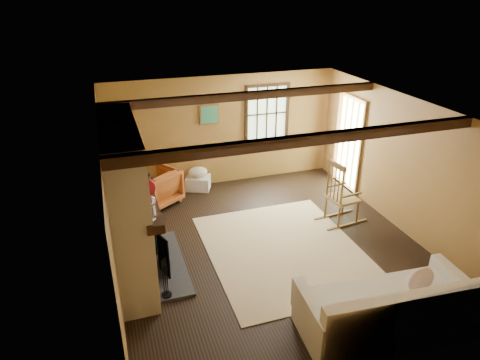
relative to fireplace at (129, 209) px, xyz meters
name	(u,v)px	position (x,y,z in m)	size (l,w,h in m)	color
ground	(268,246)	(2.23, 0.00, -1.10)	(5.50, 5.50, 0.00)	black
room_envelope	(278,150)	(2.45, 0.26, 0.53)	(5.02, 5.52, 2.44)	olive
fireplace	(129,209)	(0.00, 0.00, 0.00)	(1.02, 2.30, 2.40)	#983E3A
rug	(284,250)	(2.43, -0.20, -1.10)	(2.50, 3.00, 0.01)	#CBB887
rocking_chair	(341,197)	(3.80, 0.37, -0.59)	(0.94, 0.57, 1.23)	tan
sofa	(388,313)	(2.93, -2.33, -0.78)	(2.27, 1.13, 0.89)	silver
firewood_pile	(142,190)	(0.39, 2.60, -0.97)	(0.72, 0.13, 0.26)	brown
laundry_basket	(198,183)	(1.59, 2.55, -0.95)	(0.50, 0.38, 0.30)	white
basket_pillow	(198,172)	(1.59, 2.55, -0.70)	(0.42, 0.34, 0.21)	silver
armchair	(157,187)	(0.65, 2.17, -0.74)	(0.78, 0.81, 0.73)	#BF6026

